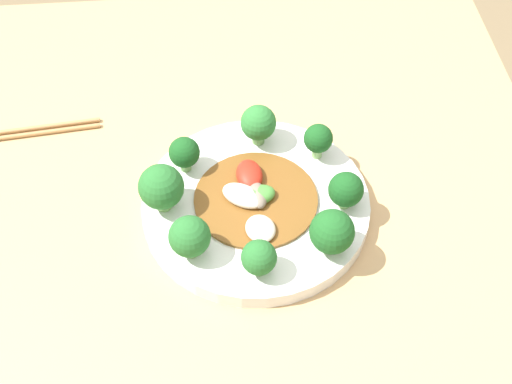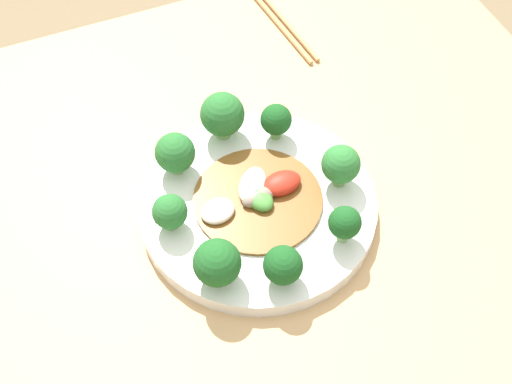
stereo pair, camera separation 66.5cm
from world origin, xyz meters
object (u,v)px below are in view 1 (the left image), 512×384
broccoli_southwest (332,232)px  stirfry_center (254,198)px  broccoli_north (161,186)px  broccoli_southeast (318,139)px  plate (256,207)px  chopsticks (32,131)px  broccoli_south (346,190)px  broccoli_northwest (190,237)px  broccoli_west (263,258)px  broccoli_northeast (184,153)px  broccoli_east (258,123)px

broccoli_southwest → stirfry_center: broccoli_southwest is taller
broccoli_north → broccoli_southeast: size_ratio=1.27×
broccoli_southwest → stirfry_center: 0.13m
plate → stirfry_center: stirfry_center is taller
chopsticks → broccoli_south: bearing=-113.9°
broccoli_northwest → broccoli_west: broccoli_northwest is taller
broccoli_south → stirfry_center: bearing=82.3°
broccoli_northeast → stirfry_center: size_ratio=0.33×
broccoli_southwest → stirfry_center: (0.09, 0.09, -0.03)m
broccoli_east → broccoli_west: size_ratio=1.20×
broccoli_west → broccoli_north: bearing=46.1°
plate → broccoli_south: broccoli_south is taller
broccoli_southwest → broccoli_south: (0.07, -0.03, -0.00)m
broccoli_northeast → plate: bearing=-126.2°
broccoli_north → broccoli_east: bearing=-51.9°
broccoli_northeast → chopsticks: bearing=64.0°
broccoli_southeast → broccoli_east: broccoli_east is taller
stirfry_center → broccoli_northwest: bearing=132.1°
broccoli_north → broccoli_southeast: (0.07, -0.21, -0.01)m
plate → broccoli_southeast: broccoli_southeast is taller
plate → broccoli_west: size_ratio=5.84×
broccoli_northeast → broccoli_northwest: bearing=-178.5°
broccoli_east → broccoli_southwest: (-0.19, -0.07, -0.00)m
broccoli_north → broccoli_south: 0.24m
broccoli_southeast → broccoli_east: (0.03, 0.08, 0.00)m
broccoli_south → stirfry_center: size_ratio=0.33×
broccoli_north → broccoli_east: (0.11, -0.13, -0.00)m
broccoli_north → broccoli_east: broccoli_north is taller
broccoli_west → broccoli_east: bearing=-3.7°
broccoli_northeast → broccoli_east: broccoli_east is taller
broccoli_northwest → broccoli_south: bearing=-73.3°
plate → broccoli_south: size_ratio=5.61×
broccoli_northeast → broccoli_east: 0.11m
broccoli_northeast → broccoli_south: bearing=-111.5°
broccoli_northeast → stirfry_center: broccoli_northeast is taller
broccoli_south → broccoli_west: bearing=129.3°
broccoli_southwest → broccoli_northwest: bearing=87.2°
broccoli_north → broccoli_southwest: size_ratio=1.09×
broccoli_north → broccoli_southwest: (-0.09, -0.21, -0.00)m
plate → broccoli_southeast: (0.08, -0.09, 0.04)m
plate → broccoli_northwest: bearing=130.8°
broccoli_northwest → stirfry_center: bearing=-47.9°
plate → broccoli_northwest: (-0.08, 0.09, 0.05)m
plate → broccoli_east: 0.12m
broccoli_northwest → chopsticks: (0.25, 0.23, -0.05)m
broccoli_northwest → broccoli_east: 0.21m
broccoli_northwest → broccoli_east: size_ratio=0.97×
broccoli_east → broccoli_southwest: bearing=-159.3°
broccoli_south → broccoli_southwest: bearing=157.1°
plate → broccoli_north: bearing=87.6°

